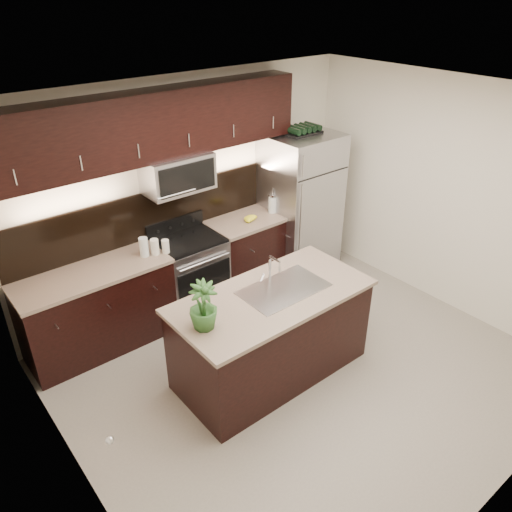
{
  "coord_description": "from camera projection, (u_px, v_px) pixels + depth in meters",
  "views": [
    {
      "loc": [
        -2.86,
        -2.76,
        3.57
      ],
      "look_at": [
        -0.16,
        0.55,
        1.18
      ],
      "focal_mm": 35.0,
      "sensor_mm": 36.0,
      "label": 1
    }
  ],
  "objects": [
    {
      "name": "ground",
      "position": [
        301.0,
        370.0,
        5.19
      ],
      "size": [
        4.5,
        4.5,
        0.0
      ],
      "primitive_type": "plane",
      "color": "gray",
      "rests_on": "ground"
    },
    {
      "name": "room_walls",
      "position": [
        304.0,
        227.0,
        4.27
      ],
      "size": [
        4.52,
        4.02,
        2.71
      ],
      "color": "silver",
      "rests_on": "ground"
    },
    {
      "name": "counter_run",
      "position": [
        176.0,
        279.0,
        5.85
      ],
      "size": [
        3.51,
        0.65,
        0.94
      ],
      "color": "black",
      "rests_on": "ground"
    },
    {
      "name": "upper_fixtures",
      "position": [
        158.0,
        135.0,
        5.15
      ],
      "size": [
        3.49,
        0.4,
        1.66
      ],
      "color": "black",
      "rests_on": "counter_run"
    },
    {
      "name": "island",
      "position": [
        271.0,
        334.0,
        4.96
      ],
      "size": [
        1.96,
        0.96,
        0.94
      ],
      "color": "black",
      "rests_on": "ground"
    },
    {
      "name": "sink_faucet",
      "position": [
        283.0,
        287.0,
        4.81
      ],
      "size": [
        0.84,
        0.5,
        0.28
      ],
      "color": "silver",
      "rests_on": "island"
    },
    {
      "name": "refrigerator",
      "position": [
        299.0,
        204.0,
        6.64
      ],
      "size": [
        0.9,
        0.81,
        1.87
      ],
      "primitive_type": "cube",
      "color": "#B2B2B7",
      "rests_on": "ground"
    },
    {
      "name": "wine_rack",
      "position": [
        302.0,
        130.0,
        6.15
      ],
      "size": [
        0.46,
        0.29,
        0.11
      ],
      "color": "black",
      "rests_on": "refrigerator"
    },
    {
      "name": "plant",
      "position": [
        203.0,
        306.0,
        4.18
      ],
      "size": [
        0.28,
        0.28,
        0.44
      ],
      "primitive_type": "imported",
      "rotation": [
        0.0,
        0.0,
        -0.14
      ],
      "color": "#285120",
      "rests_on": "island"
    },
    {
      "name": "canisters",
      "position": [
        152.0,
        247.0,
        5.36
      ],
      "size": [
        0.3,
        0.17,
        0.21
      ],
      "rotation": [
        0.0,
        0.0,
        -0.37
      ],
      "color": "silver",
      "rests_on": "counter_run"
    },
    {
      "name": "french_press",
      "position": [
        272.0,
        204.0,
        6.33
      ],
      "size": [
        0.11,
        0.11,
        0.32
      ],
      "rotation": [
        0.0,
        0.0,
        0.11
      ],
      "color": "silver",
      "rests_on": "counter_run"
    },
    {
      "name": "bananas",
      "position": [
        247.0,
        220.0,
        6.11
      ],
      "size": [
        0.23,
        0.2,
        0.06
      ],
      "primitive_type": "ellipsoid",
      "rotation": [
        0.0,
        0.0,
        0.3
      ],
      "color": "yellow",
      "rests_on": "counter_run"
    }
  ]
}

